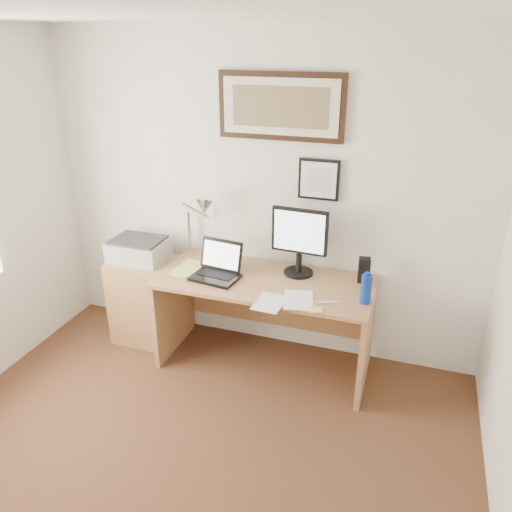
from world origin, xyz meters
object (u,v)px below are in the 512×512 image
at_px(book, 178,267).
at_px(lcd_monitor, 299,239).
at_px(water_bottle, 366,289).
at_px(printer, 139,249).
at_px(side_cabinet, 145,300).
at_px(laptop, 217,269).
at_px(desk, 268,302).

bearing_deg(book, lcd_monitor, 11.94).
distance_m(water_bottle, printer, 1.86).
distance_m(side_cabinet, water_bottle, 1.89).
height_order(water_bottle, book, water_bottle).
distance_m(side_cabinet, printer, 0.45).
xyz_separation_m(book, laptop, (0.35, -0.03, 0.05)).
bearing_deg(side_cabinet, book, -10.57).
height_order(water_bottle, lcd_monitor, lcd_monitor).
bearing_deg(side_cabinet, laptop, -8.06).
height_order(water_bottle, laptop, laptop).
bearing_deg(printer, water_bottle, -5.69).
relative_size(side_cabinet, water_bottle, 3.53).
height_order(side_cabinet, laptop, laptop).
relative_size(book, printer, 0.64).
xyz_separation_m(laptop, printer, (-0.74, 0.12, 0.01)).
height_order(desk, lcd_monitor, lcd_monitor).
bearing_deg(laptop, printer, 170.47).
xyz_separation_m(water_bottle, desk, (-0.75, 0.20, -0.34)).
bearing_deg(lcd_monitor, side_cabinet, -174.50).
distance_m(desk, laptop, 0.48).
bearing_deg(lcd_monitor, book, -168.06).
bearing_deg(laptop, lcd_monitor, 21.66).
relative_size(laptop, printer, 0.84).
relative_size(side_cabinet, lcd_monitor, 1.40).
bearing_deg(water_bottle, book, 176.39).
xyz_separation_m(book, lcd_monitor, (0.91, 0.19, 0.28)).
xyz_separation_m(side_cabinet, printer, (-0.03, 0.02, 0.45)).
bearing_deg(printer, side_cabinet, -40.96).
xyz_separation_m(book, desk, (0.70, 0.10, -0.25)).
bearing_deg(desk, laptop, -158.90).
distance_m(side_cabinet, laptop, 0.85).
bearing_deg(laptop, water_bottle, -3.07).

